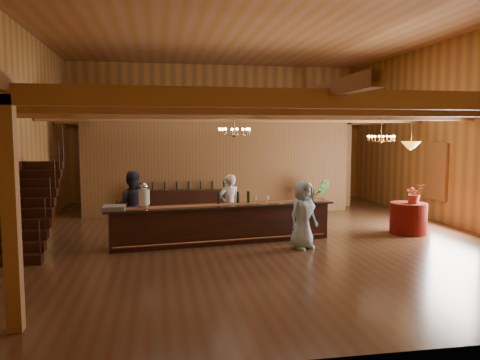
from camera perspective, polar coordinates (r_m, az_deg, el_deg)
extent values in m
plane|color=#513522|center=(12.67, 1.85, -6.67)|extent=(14.00, 14.00, 0.00)
plane|color=#9B653F|center=(12.70, 1.93, 18.38)|extent=(14.00, 14.00, 0.00)
cube|color=#B47A32|center=(19.29, -2.43, 5.75)|extent=(12.00, 0.10, 5.50)
cube|color=#B47A32|center=(5.72, 16.58, 6.05)|extent=(12.00, 0.10, 5.50)
cube|color=#B47A32|center=(12.60, -26.02, 5.31)|extent=(0.10, 14.00, 5.50)
cube|color=#B47A32|center=(14.83, 25.31, 5.29)|extent=(0.10, 14.00, 5.50)
cube|color=#935C35|center=(7.11, 11.20, 9.66)|extent=(11.90, 0.20, 0.28)
cube|color=#935C35|center=(9.48, 5.68, 8.67)|extent=(11.90, 0.20, 0.28)
cube|color=#935C35|center=(11.91, 2.39, 8.05)|extent=(11.90, 0.20, 0.28)
cube|color=#935C35|center=(14.36, 0.23, 7.62)|extent=(11.90, 0.20, 0.28)
cube|color=#935C35|center=(16.82, -1.30, 7.32)|extent=(11.90, 0.20, 0.28)
cube|color=#935C35|center=(19.10, -2.35, 7.10)|extent=(11.90, 0.20, 0.28)
cube|color=#935C35|center=(12.29, -19.33, 8.32)|extent=(0.18, 13.90, 0.22)
cube|color=#935C35|center=(12.40, 1.90, 8.60)|extent=(0.18, 13.90, 0.22)
cube|color=#935C35|center=(14.04, 20.36, 7.90)|extent=(0.18, 13.90, 0.22)
cube|color=#935C35|center=(16.77, -16.67, 1.62)|extent=(0.20, 0.20, 3.20)
cube|color=#935C35|center=(18.08, 12.96, 1.98)|extent=(0.20, 0.20, 3.20)
cube|color=#935C35|center=(6.98, -26.15, -3.90)|extent=(0.20, 0.20, 3.20)
cube|color=brown|center=(15.79, -2.53, 1.44)|extent=(9.00, 0.18, 3.10)
cube|color=white|center=(15.67, 22.87, 0.98)|extent=(0.12, 1.05, 1.75)
cube|color=#37160F|center=(10.83, -25.52, -8.77)|extent=(1.00, 0.28, 0.20)
cube|color=#37160F|center=(11.05, -25.18, -7.42)|extent=(1.00, 0.28, 0.20)
cube|color=#37160F|center=(11.28, -24.85, -6.11)|extent=(1.00, 0.28, 0.20)
cube|color=#37160F|center=(11.50, -24.53, -4.86)|extent=(1.00, 0.28, 0.20)
cube|color=#37160F|center=(11.74, -24.23, -3.66)|extent=(1.00, 0.28, 0.20)
cube|color=#37160F|center=(11.98, -23.94, -2.51)|extent=(1.00, 0.28, 0.20)
cube|color=#37160F|center=(12.23, -23.67, -1.40)|extent=(1.00, 0.28, 0.20)
cube|color=#37160F|center=(12.48, -23.40, -0.33)|extent=(1.00, 0.28, 0.20)
cube|color=#37160F|center=(12.73, -23.15, 0.69)|extent=(1.00, 0.28, 0.20)
cube|color=#37160F|center=(12.99, -22.90, 1.67)|extent=(1.00, 0.28, 0.20)
cube|color=#37160F|center=(18.10, 1.37, -1.22)|extent=(1.20, 0.60, 1.10)
cube|color=olive|center=(17.76, -8.16, -1.56)|extent=(1.00, 0.60, 1.00)
cube|color=#37160F|center=(11.65, -2.11, -5.47)|extent=(5.49, 1.25, 0.91)
cube|color=black|center=(11.57, -2.12, -3.15)|extent=(5.77, 1.40, 0.05)
cube|color=maroon|center=(11.56, -2.12, -3.01)|extent=(5.37, 1.01, 0.01)
cylinder|color=#A4683E|center=(11.36, -1.85, -7.39)|extent=(5.24, 0.69, 0.05)
cylinder|color=silver|center=(11.27, -11.59, -3.16)|extent=(0.18, 0.18, 0.08)
cylinder|color=silver|center=(11.24, -11.61, -2.05)|extent=(0.26, 0.26, 0.36)
sphere|color=silver|center=(11.21, -11.64, -0.79)|extent=(0.18, 0.18, 0.18)
cube|color=gray|center=(11.14, -15.09, -3.29)|extent=(0.50, 0.50, 0.10)
cube|color=olive|center=(12.23, 7.62, -1.90)|extent=(0.06, 0.06, 0.30)
cube|color=olive|center=(12.32, 8.86, -1.86)|extent=(0.06, 0.06, 0.30)
cylinder|color=olive|center=(12.27, 8.25, -1.74)|extent=(0.24, 0.24, 0.24)
cylinder|color=black|center=(11.63, -2.62, -2.24)|extent=(0.07, 0.07, 0.30)
cylinder|color=black|center=(11.76, -0.25, -2.15)|extent=(0.07, 0.07, 0.30)
cylinder|color=black|center=(11.84, 1.03, -2.09)|extent=(0.07, 0.07, 0.30)
cube|color=#37160F|center=(15.45, -6.94, -2.84)|extent=(3.15, 0.91, 0.88)
cylinder|color=maroon|center=(13.51, 19.83, -4.41)|extent=(0.97, 0.97, 0.84)
cylinder|color=#A4683E|center=(11.93, -0.68, 6.77)|extent=(0.02, 0.02, 0.53)
sphere|color=#A4683E|center=(11.92, -0.68, 5.49)|extent=(0.12, 0.12, 0.12)
torus|color=#A4683E|center=(11.92, -0.68, 5.97)|extent=(0.80, 0.80, 0.04)
cylinder|color=#A4683E|center=(14.73, 16.85, 5.93)|extent=(0.02, 0.02, 0.72)
sphere|color=#A4683E|center=(14.73, 16.81, 4.53)|extent=(0.12, 0.12, 0.12)
torus|color=#A4683E|center=(14.73, 16.82, 4.92)|extent=(0.80, 0.80, 0.04)
cylinder|color=#A4683E|center=(13.32, 20.17, 5.73)|extent=(0.02, 0.02, 0.80)
cone|color=gold|center=(13.32, 20.11, 4.01)|extent=(0.52, 0.52, 0.20)
imported|color=white|center=(12.44, -1.32, -3.06)|extent=(0.68, 0.54, 1.64)
imported|color=#2A2939|center=(12.20, -13.04, -3.07)|extent=(0.93, 0.76, 1.76)
imported|color=#9CC0D6|center=(11.10, 7.69, -4.22)|extent=(0.93, 0.81, 1.61)
imported|color=#305524|center=(15.76, 9.75, -2.01)|extent=(0.69, 0.56, 1.26)
imported|color=#B3402D|center=(13.36, 20.52, -1.53)|extent=(0.54, 0.49, 0.54)
imported|color=#A4683E|center=(13.38, 20.09, -2.10)|extent=(0.14, 0.14, 0.27)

